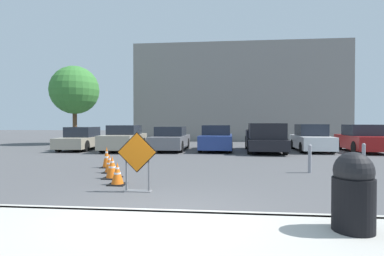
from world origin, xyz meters
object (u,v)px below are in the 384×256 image
parked_car_second (124,139)px  pickup_truck (265,139)px  traffic_cone_nearest (117,174)px  traffic_cone_third (109,164)px  parked_car_fifth (311,139)px  parked_car_nearest (82,139)px  traffic_cone_second (112,167)px  parked_car_fourth (216,139)px  bollard_second (364,158)px  trash_bin (353,191)px  traffic_cone_fourth (107,157)px  parked_car_third (171,139)px  parked_car_sixth (362,139)px  bollard_nearest (310,158)px  road_closed_sign (137,158)px

parked_car_second → pickup_truck: size_ratio=0.91×
traffic_cone_nearest → pickup_truck: size_ratio=0.12×
traffic_cone_third → parked_car_fifth: bearing=43.7°
parked_car_nearest → parked_car_fifth: 13.78m
traffic_cone_second → parked_car_fourth: bearing=72.4°
traffic_cone_third → bollard_second: bollard_second is taller
traffic_cone_nearest → traffic_cone_third: traffic_cone_third is taller
traffic_cone_third → pickup_truck: (6.12, 7.55, 0.44)m
trash_bin → bollard_second: trash_bin is taller
traffic_cone_nearest → traffic_cone_fourth: (-1.45, 2.90, 0.09)m
parked_car_nearest → parked_car_fifth: size_ratio=1.06×
parked_car_fifth → traffic_cone_nearest: bearing=55.0°
parked_car_third → bollard_second: bearing=135.9°
parked_car_nearest → bollard_second: bearing=147.3°
traffic_cone_second → traffic_cone_third: bearing=115.7°
traffic_cone_fourth → parked_car_third: (1.14, 7.16, 0.28)m
parked_car_sixth → bollard_second: bearing=69.8°
traffic_cone_fourth → parked_car_nearest: parked_car_nearest is taller
parked_car_second → bollard_nearest: (8.73, -7.23, -0.21)m
traffic_cone_second → trash_bin: size_ratio=0.60×
parked_car_third → traffic_cone_nearest: bearing=92.3°
traffic_cone_second → bollard_nearest: (6.14, 1.61, 0.17)m
traffic_cone_third → parked_car_third: (0.62, 8.23, 0.36)m
parked_car_second → pickup_truck: (8.25, -0.34, 0.04)m
parked_car_third → pickup_truck: 5.54m
traffic_cone_nearest → parked_car_sixth: size_ratio=0.14×
parked_car_fifth → bollard_nearest: bearing=76.4°
traffic_cone_fourth → parked_car_third: bearing=80.9°
parked_car_nearest → trash_bin: size_ratio=4.00×
parked_car_second → bollard_second: parked_car_second is taller
parked_car_third → trash_bin: (4.91, -13.40, 0.04)m
parked_car_third → parked_car_nearest: bearing=1.7°
parked_car_second → trash_bin: bearing=117.1°
parked_car_third → parked_car_second: bearing=7.6°
parked_car_second → bollard_second: bearing=142.0°
trash_bin → traffic_cone_second: bearing=140.3°
parked_car_third → traffic_cone_third: bearing=86.2°
bollard_nearest → traffic_cone_nearest: bearing=-156.4°
bollard_second → traffic_cone_third: bearing=-175.4°
parked_car_second → parked_car_sixth: (13.77, 0.40, 0.01)m
parked_car_third → parked_car_fifth: parked_car_fifth is taller
traffic_cone_nearest → bollard_second: bollard_second is taller
parked_car_sixth → bollard_second: parked_car_sixth is taller
traffic_cone_second → parked_car_nearest: 10.53m
traffic_cone_nearest → traffic_cone_second: size_ratio=0.90×
traffic_cone_nearest → trash_bin: size_ratio=0.54×
road_closed_sign → traffic_cone_second: 2.09m
parked_car_second → parked_car_third: 2.78m
parked_car_nearest → parked_car_third: bearing=178.0°
parked_car_nearest → parked_car_fifth: (13.77, 0.38, 0.06)m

